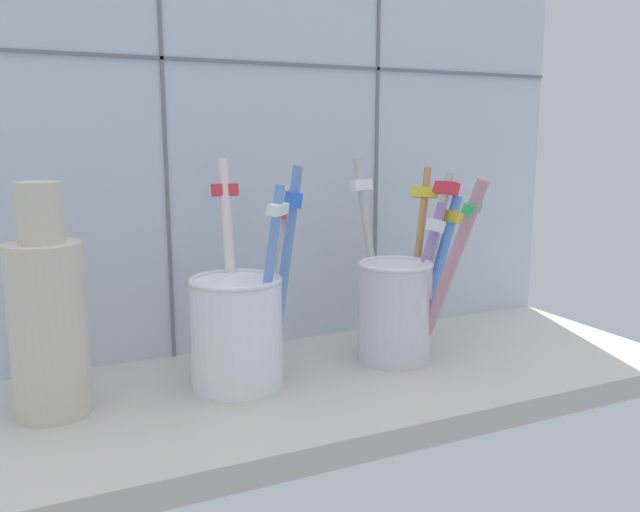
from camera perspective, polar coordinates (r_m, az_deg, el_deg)
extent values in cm
cube|color=#BCB7AD|center=(56.45, 0.73, -11.52)|extent=(64.00, 22.00, 2.00)
cube|color=silver|center=(63.38, -4.03, 10.76)|extent=(64.00, 2.00, 45.00)
cube|color=slate|center=(59.29, -13.46, 10.53)|extent=(0.30, 0.20, 45.00)
cube|color=slate|center=(67.00, 5.01, 10.73)|extent=(0.30, 0.20, 45.00)
cube|color=slate|center=(62.71, -3.73, 16.48)|extent=(64.00, 0.20, 0.30)
cylinder|color=white|center=(53.51, -7.32, -6.73)|extent=(7.45, 7.45, 8.79)
torus|color=silver|center=(52.39, -7.43, -2.12)|extent=(7.58, 7.58, 0.50)
cylinder|color=#F9D7D2|center=(54.02, -4.61, -2.32)|extent=(5.73, 2.46, 15.89)
cube|color=#E5333F|center=(54.06, -3.28, 3.89)|extent=(1.79, 2.56, 1.39)
cylinder|color=#628DCC|center=(53.12, -3.15, -1.55)|extent=(3.34, 1.08, 17.51)
cube|color=blue|center=(52.44, -2.37, 4.96)|extent=(1.15, 2.15, 1.30)
cylinder|color=#6798E2|center=(51.36, -4.58, -2.71)|extent=(2.86, 2.91, 16.24)
cube|color=white|center=(49.93, -3.71, 4.11)|extent=(2.35, 2.32, 0.96)
cylinder|color=silver|center=(55.31, -7.89, -0.94)|extent=(1.52, 5.46, 18.00)
cube|color=#E5333F|center=(55.94, -8.34, 5.75)|extent=(2.34, 1.10, 1.10)
cylinder|color=silver|center=(59.54, 6.55, -4.92)|extent=(6.65, 6.65, 8.83)
torus|color=silver|center=(58.54, 6.64, -0.74)|extent=(6.82, 6.82, 0.50)
cylinder|color=#9875BA|center=(60.36, 8.86, -1.96)|extent=(4.97, 1.16, 14.02)
cube|color=white|center=(60.21, 10.08, 2.65)|extent=(1.15, 2.09, 1.25)
cylinder|color=#B7B8B9|center=(61.39, 4.46, 0.17)|extent=(1.94, 4.78, 17.77)
cube|color=white|center=(61.58, 3.63, 6.20)|extent=(2.39, 1.56, 1.20)
cylinder|color=#C7864A|center=(62.21, 8.55, -0.17)|extent=(4.86, 4.08, 16.97)
cube|color=yellow|center=(63.02, 9.18, 5.51)|extent=(2.32, 2.57, 1.13)
cylinder|color=#5492EF|center=(61.21, 10.20, -1.60)|extent=(5.84, 2.00, 14.54)
cube|color=yellow|center=(61.57, 11.45, 3.40)|extent=(1.42, 2.22, 1.28)
cylinder|color=#BEB5B4|center=(60.97, 9.59, -0.62)|extent=(5.64, 2.01, 16.56)
cube|color=#E5333F|center=(61.52, 11.01, 5.87)|extent=(1.62, 2.66, 1.30)
cylinder|color=#C9869A|center=(57.30, 11.20, -1.42)|extent=(4.29, 6.17, 16.61)
cube|color=green|center=(55.75, 13.17, 4.11)|extent=(2.52, 2.08, 1.07)
cylinder|color=beige|center=(51.12, -22.68, -6.00)|extent=(5.40, 5.40, 12.72)
cylinder|color=beige|center=(49.51, -23.37, 3.52)|extent=(3.17, 3.17, 4.31)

